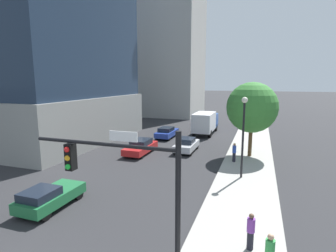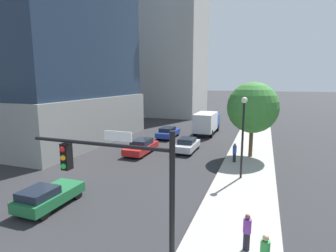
{
  "view_description": "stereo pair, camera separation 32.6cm",
  "coord_description": "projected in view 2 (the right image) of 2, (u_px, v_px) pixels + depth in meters",
  "views": [
    {
      "loc": [
        8.93,
        -4.78,
        7.33
      ],
      "look_at": [
        1.55,
        16.51,
        3.5
      ],
      "focal_mm": 28.44,
      "sensor_mm": 36.0,
      "label": 1
    },
    {
      "loc": [
        9.24,
        -4.67,
        7.33
      ],
      "look_at": [
        1.55,
        16.51,
        3.5
      ],
      "focal_mm": 28.44,
      "sensor_mm": 36.0,
      "label": 2
    }
  ],
  "objects": [
    {
      "name": "sidewalk",
      "position": [
        249.0,
        161.0,
        24.43
      ],
      "size": [
        4.31,
        120.0,
        0.15
      ],
      "primitive_type": "cube",
      "color": "#9E9B93",
      "rests_on": "ground"
    },
    {
      "name": "construction_building",
      "position": [
        166.0,
        31.0,
        56.39
      ],
      "size": [
        16.44,
        14.47,
        39.79
      ],
      "color": "#B2AFA8",
      "rests_on": "ground"
    },
    {
      "name": "traffic_light_pole",
      "position": [
        119.0,
        175.0,
        9.68
      ],
      "size": [
        5.95,
        0.48,
        5.55
      ],
      "color": "black",
      "rests_on": "sidewalk"
    },
    {
      "name": "street_lamp",
      "position": [
        243.0,
        126.0,
        19.32
      ],
      "size": [
        0.44,
        0.44,
        6.04
      ],
      "color": "black",
      "rests_on": "sidewalk"
    },
    {
      "name": "street_tree",
      "position": [
        253.0,
        108.0,
        24.91
      ],
      "size": [
        4.77,
        4.77,
        7.1
      ],
      "color": "brown",
      "rests_on": "sidewalk"
    },
    {
      "name": "car_silver",
      "position": [
        187.0,
        145.0,
        27.82
      ],
      "size": [
        1.84,
        4.21,
        1.44
      ],
      "color": "#B7B7BC",
      "rests_on": "ground"
    },
    {
      "name": "car_blue",
      "position": [
        168.0,
        132.0,
        34.51
      ],
      "size": [
        1.88,
        4.48,
        1.41
      ],
      "color": "#233D9E",
      "rests_on": "ground"
    },
    {
      "name": "car_red",
      "position": [
        141.0,
        147.0,
        27.11
      ],
      "size": [
        1.92,
        4.75,
        1.44
      ],
      "color": "red",
      "rests_on": "ground"
    },
    {
      "name": "car_green",
      "position": [
        48.0,
        196.0,
        15.48
      ],
      "size": [
        1.88,
        4.03,
        1.39
      ],
      "color": "#1E6638",
      "rests_on": "ground"
    },
    {
      "name": "box_truck",
      "position": [
        207.0,
        122.0,
        36.88
      ],
      "size": [
        2.45,
        7.11,
        3.04
      ],
      "color": "#1E4799",
      "rests_on": "ground"
    },
    {
      "name": "pedestrian_blue_shirt",
      "position": [
        235.0,
        153.0,
        23.7
      ],
      "size": [
        0.34,
        0.34,
        1.71
      ],
      "color": "black",
      "rests_on": "sidewalk"
    },
    {
      "name": "pedestrian_purple_shirt",
      "position": [
        247.0,
        232.0,
        11.32
      ],
      "size": [
        0.34,
        0.34,
        1.64
      ],
      "color": "black",
      "rests_on": "sidewalk"
    }
  ]
}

